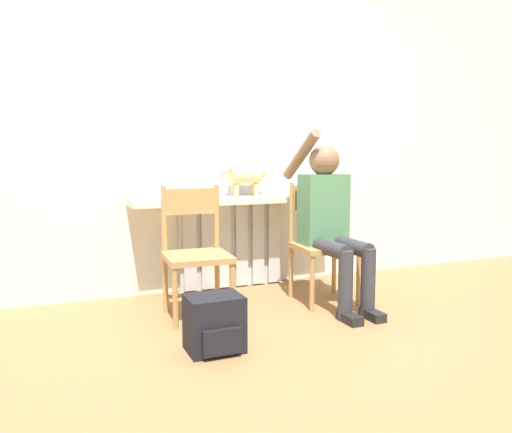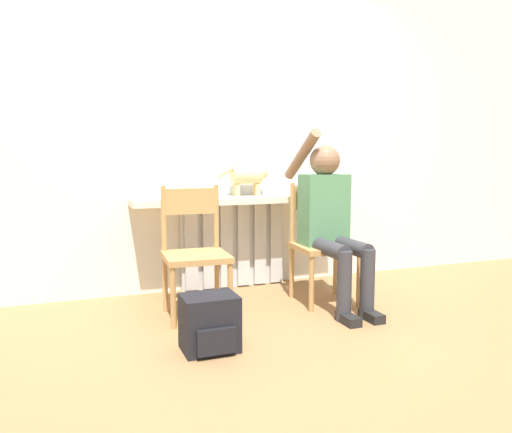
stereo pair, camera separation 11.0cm
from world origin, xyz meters
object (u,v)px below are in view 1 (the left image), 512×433
Objects in this scene: person at (330,216)px; backpack at (215,324)px; chair_right at (322,241)px; chair_left at (196,251)px; cat at (246,177)px.

person is 4.07× the size of backpack.
backpack is (-1.06, -0.65, -0.30)m from chair_right.
chair_left and chair_right have the same top height.
person is (0.98, -0.12, 0.21)m from chair_left.
chair_left is 0.93m from cat.
chair_right is 0.24m from person.
person is at bearing 26.40° from backpack.
chair_left is 0.98m from chair_right.
chair_right reaches higher than backpack.
cat is (-0.40, 0.55, 0.47)m from chair_right.
chair_left is 0.72m from backpack.
cat reaches higher than chair_right.
cat reaches higher than chair_left.
person reaches higher than chair_left.
cat is at bearing 120.26° from person.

